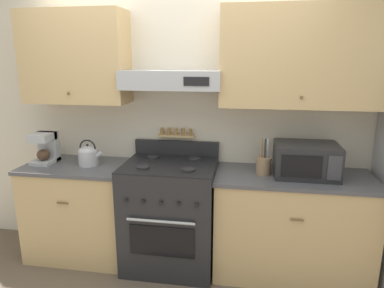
# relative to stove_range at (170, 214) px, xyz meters

# --- Properties ---
(ground_plane) EXTENTS (16.00, 16.00, 0.00)m
(ground_plane) POSITION_rel_stove_range_xyz_m (0.00, -0.28, -0.49)
(ground_plane) COLOR brown
(wall_back) EXTENTS (5.20, 0.46, 2.55)m
(wall_back) POSITION_rel_stove_range_xyz_m (0.08, 0.29, 1.00)
(wall_back) COLOR beige
(wall_back) RESTS_ON ground_plane
(counter_left) EXTENTS (0.95, 0.62, 0.90)m
(counter_left) POSITION_rel_stove_range_xyz_m (-0.88, 0.03, -0.03)
(counter_left) COLOR tan
(counter_left) RESTS_ON ground_plane
(counter_right) EXTENTS (1.30, 0.62, 0.90)m
(counter_right) POSITION_rel_stove_range_xyz_m (1.05, 0.03, -0.03)
(counter_right) COLOR tan
(counter_right) RESTS_ON ground_plane
(stove_range) EXTENTS (0.80, 0.67, 1.10)m
(stove_range) POSITION_rel_stove_range_xyz_m (0.00, 0.00, 0.00)
(stove_range) COLOR #232326
(stove_range) RESTS_ON ground_plane
(tea_kettle) EXTENTS (0.23, 0.18, 0.24)m
(tea_kettle) POSITION_rel_stove_range_xyz_m (-0.76, 0.03, 0.51)
(tea_kettle) COLOR #B7B7BC
(tea_kettle) RESTS_ON counter_left
(coffee_maker) EXTENTS (0.18, 0.24, 0.28)m
(coffee_maker) POSITION_rel_stove_range_xyz_m (-1.19, 0.06, 0.56)
(coffee_maker) COLOR #ADAFB5
(coffee_maker) RESTS_ON counter_left
(microwave) EXTENTS (0.51, 0.38, 0.27)m
(microwave) POSITION_rel_stove_range_xyz_m (1.13, 0.05, 0.55)
(microwave) COLOR #232326
(microwave) RESTS_ON counter_right
(utensil_crock) EXTENTS (0.13, 0.13, 0.30)m
(utensil_crock) POSITION_rel_stove_range_xyz_m (0.80, 0.03, 0.49)
(utensil_crock) COLOR #8E7051
(utensil_crock) RESTS_ON counter_right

